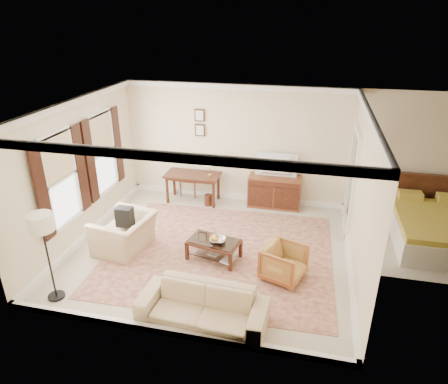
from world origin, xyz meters
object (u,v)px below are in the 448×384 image
at_px(writing_desk, 193,178).
at_px(striped_armchair, 284,261).
at_px(sideboard, 274,192).
at_px(sofa, 202,301).
at_px(club_armchair, 124,228).
at_px(coffee_table, 214,245).
at_px(tv, 276,159).

distance_m(writing_desk, striped_armchair, 3.73).
distance_m(sideboard, sofa, 4.34).
xyz_separation_m(club_armchair, sofa, (2.08, -1.65, -0.11)).
bearing_deg(striped_armchair, writing_desk, 62.80).
height_order(coffee_table, striped_armchair, striped_armchair).
xyz_separation_m(tv, club_armchair, (-2.70, -2.62, -0.76)).
relative_size(tv, striped_armchair, 1.34).
relative_size(writing_desk, club_armchair, 1.19).
bearing_deg(tv, writing_desk, 4.05).
relative_size(writing_desk, sofa, 0.68).
distance_m(coffee_table, striped_armchair, 1.41).
xyz_separation_m(sideboard, tv, (0.00, -0.02, 0.87)).
bearing_deg(sideboard, club_armchair, -135.64).
height_order(tv, coffee_table, tv).
xyz_separation_m(sideboard, striped_armchair, (0.50, -2.89, -0.03)).
height_order(coffee_table, club_armchair, club_armchair).
xyz_separation_m(writing_desk, tv, (2.03, 0.14, 0.63)).
distance_m(writing_desk, coffee_table, 2.69).
distance_m(writing_desk, sofa, 4.37).
xyz_separation_m(coffee_table, sofa, (0.26, -1.72, 0.08)).
bearing_deg(club_armchair, sideboard, 143.21).
height_order(coffee_table, sofa, sofa).
bearing_deg(writing_desk, club_armchair, -105.16).
height_order(writing_desk, club_armchair, club_armchair).
height_order(club_armchair, sofa, club_armchair).
xyz_separation_m(sideboard, club_armchair, (-2.70, -2.64, 0.10)).
relative_size(tv, sofa, 0.48).
relative_size(club_armchair, sofa, 0.57).
bearing_deg(sofa, coffee_table, 101.71).
bearing_deg(tv, club_armchair, 44.14).
xyz_separation_m(writing_desk, coffee_table, (1.15, -2.41, -0.31)).
xyz_separation_m(tv, sofa, (-0.62, -4.27, -0.87)).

